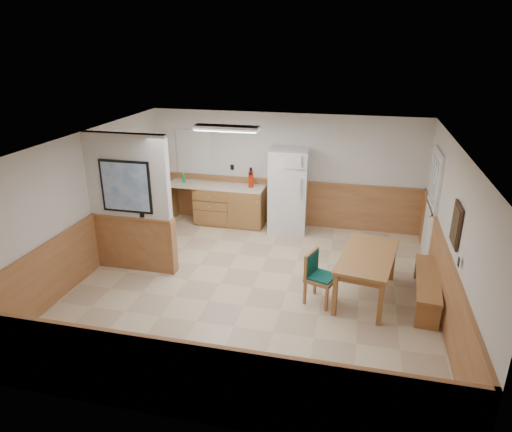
% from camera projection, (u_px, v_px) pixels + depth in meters
% --- Properties ---
extents(ground, '(6.00, 6.00, 0.00)m').
position_uv_depth(ground, '(253.00, 287.00, 7.76)').
color(ground, '#C9B390').
rests_on(ground, ground).
extents(ceiling, '(6.00, 6.00, 0.02)m').
position_uv_depth(ceiling, '(252.00, 142.00, 6.85)').
color(ceiling, white).
rests_on(ceiling, back_wall).
extents(back_wall, '(6.00, 0.02, 2.50)m').
position_uv_depth(back_wall, '(285.00, 170.00, 10.03)').
color(back_wall, silver).
rests_on(back_wall, ground).
extents(right_wall, '(0.02, 6.00, 2.50)m').
position_uv_depth(right_wall, '(452.00, 236.00, 6.67)').
color(right_wall, silver).
rests_on(right_wall, ground).
extents(left_wall, '(0.02, 6.00, 2.50)m').
position_uv_depth(left_wall, '(86.00, 205.00, 7.95)').
color(left_wall, silver).
rests_on(left_wall, ground).
extents(wainscot_back, '(6.00, 0.04, 1.00)m').
position_uv_depth(wainscot_back, '(284.00, 203.00, 10.28)').
color(wainscot_back, '#AB6944').
rests_on(wainscot_back, ground).
extents(wainscot_right, '(0.04, 6.00, 1.00)m').
position_uv_depth(wainscot_right, '(443.00, 281.00, 6.94)').
color(wainscot_right, '#AB6944').
rests_on(wainscot_right, ground).
extents(wainscot_left, '(0.04, 6.00, 1.00)m').
position_uv_depth(wainscot_left, '(92.00, 244.00, 8.21)').
color(wainscot_left, '#AB6944').
rests_on(wainscot_left, ground).
extents(partition_wall, '(1.50, 0.20, 2.50)m').
position_uv_depth(partition_wall, '(130.00, 205.00, 7.97)').
color(partition_wall, silver).
rests_on(partition_wall, ground).
extents(kitchen_counter, '(2.20, 0.61, 1.00)m').
position_uv_depth(kitchen_counter, '(229.00, 205.00, 10.28)').
color(kitchen_counter, brown).
rests_on(kitchen_counter, ground).
extents(exterior_door, '(0.07, 1.02, 2.15)m').
position_uv_depth(exterior_door, '(432.00, 206.00, 8.47)').
color(exterior_door, silver).
rests_on(exterior_door, ground).
extents(kitchen_window, '(0.80, 0.04, 1.00)m').
position_uv_depth(kitchen_window, '(194.00, 152.00, 10.35)').
color(kitchen_window, silver).
rests_on(kitchen_window, back_wall).
extents(wall_painting, '(0.04, 0.50, 0.60)m').
position_uv_depth(wall_painting, '(456.00, 225.00, 6.29)').
color(wall_painting, '#362115').
rests_on(wall_painting, right_wall).
extents(fluorescent_fixture, '(1.20, 0.30, 0.09)m').
position_uv_depth(fluorescent_fixture, '(226.00, 128.00, 8.22)').
color(fluorescent_fixture, silver).
rests_on(fluorescent_fixture, ceiling).
extents(refrigerator, '(0.85, 0.75, 1.81)m').
position_uv_depth(refrigerator, '(288.00, 191.00, 9.78)').
color(refrigerator, silver).
rests_on(refrigerator, ground).
extents(dining_table, '(1.04, 1.70, 0.75)m').
position_uv_depth(dining_table, '(367.00, 260.00, 7.26)').
color(dining_table, '#A5743C').
rests_on(dining_table, ground).
extents(dining_bench, '(0.49, 1.67, 0.45)m').
position_uv_depth(dining_bench, '(427.00, 283.00, 7.21)').
color(dining_bench, '#A5743C').
rests_on(dining_bench, ground).
extents(dining_chair, '(0.70, 0.58, 0.85)m').
position_uv_depth(dining_chair, '(317.00, 273.00, 7.20)').
color(dining_chair, '#A5743C').
rests_on(dining_chair, ground).
extents(fire_extinguisher, '(0.11, 0.11, 0.44)m').
position_uv_depth(fire_extinguisher, '(251.00, 179.00, 9.97)').
color(fire_extinguisher, '#B51E09').
rests_on(fire_extinguisher, kitchen_counter).
extents(soap_bottle, '(0.08, 0.08, 0.20)m').
position_uv_depth(soap_bottle, '(184.00, 178.00, 10.31)').
color(soap_bottle, '#198E3F').
rests_on(soap_bottle, kitchen_counter).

